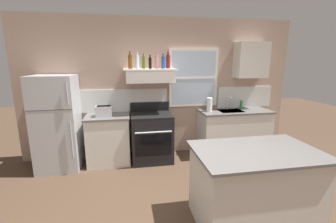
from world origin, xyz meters
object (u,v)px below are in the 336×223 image
at_px(dish_soap_bottle, 241,105).
at_px(bottle_balsamic_dark, 150,63).
at_px(bottle_red_label_wine, 168,61).
at_px(toaster, 104,111).
at_px(stove_range, 152,137).
at_px(bottle_olive_oil_square, 143,62).
at_px(bottle_clear_tall, 137,62).
at_px(kitchen_island, 254,187).
at_px(bottle_blue_liqueur, 163,62).
at_px(bottle_amber_wine, 130,62).
at_px(bottle_rose_pink, 157,62).
at_px(refrigerator, 57,123).
at_px(paper_towel_roll, 209,105).

bearing_deg(dish_soap_bottle, bottle_balsamic_dark, -178.02).
xyz_separation_m(bottle_red_label_wine, dish_soap_bottle, (1.53, -0.01, -0.87)).
xyz_separation_m(toaster, bottle_balsamic_dark, (0.85, 0.09, 0.84)).
bearing_deg(stove_range, bottle_red_label_wine, 23.35).
bearing_deg(bottle_olive_oil_square, toaster, -167.48).
xyz_separation_m(bottle_clear_tall, kitchen_island, (1.21, -2.01, -1.42)).
height_order(bottle_clear_tall, bottle_blue_liqueur, bottle_clear_tall).
bearing_deg(bottle_olive_oil_square, bottle_balsamic_dark, -34.07).
distance_m(bottle_amber_wine, bottle_balsamic_dark, 0.36).
distance_m(bottle_olive_oil_square, kitchen_island, 2.75).
relative_size(bottle_amber_wine, bottle_rose_pink, 1.01).
bearing_deg(kitchen_island, stove_range, 116.64).
bearing_deg(bottle_clear_tall, toaster, -173.45).
xyz_separation_m(bottle_balsamic_dark, dish_soap_bottle, (1.88, 0.07, -0.85)).
xyz_separation_m(toaster, bottle_olive_oil_square, (0.74, 0.16, 0.85)).
xyz_separation_m(refrigerator, bottle_blue_liqueur, (1.89, 0.09, 1.03)).
xyz_separation_m(bottle_olive_oil_square, bottle_blue_liqueur, (0.35, -0.08, 0.00)).
height_order(stove_range, bottle_olive_oil_square, bottle_olive_oil_square).
distance_m(toaster, bottle_amber_wine, 1.00).
xyz_separation_m(bottle_rose_pink, dish_soap_bottle, (1.75, 0.03, -0.87)).
height_order(refrigerator, paper_towel_roll, refrigerator).
xyz_separation_m(toaster, kitchen_island, (1.83, -1.94, -0.55)).
relative_size(bottle_amber_wine, bottle_balsamic_dark, 1.23).
height_order(bottle_olive_oil_square, dish_soap_bottle, bottle_olive_oil_square).
relative_size(refrigerator, dish_soap_bottle, 9.18).
xyz_separation_m(bottle_balsamic_dark, paper_towel_roll, (1.15, -0.03, -0.80)).
bearing_deg(paper_towel_roll, bottle_balsamic_dark, 178.26).
relative_size(bottle_rose_pink, paper_towel_roll, 1.12).
relative_size(bottle_amber_wine, bottle_blue_liqueur, 1.11).
distance_m(bottle_amber_wine, dish_soap_bottle, 2.40).
xyz_separation_m(bottle_clear_tall, paper_towel_roll, (1.38, -0.02, -0.83)).
distance_m(toaster, bottle_balsamic_dark, 1.20).
relative_size(refrigerator, bottle_balsamic_dark, 6.65).
relative_size(bottle_clear_tall, bottle_blue_liqueur, 1.10).
relative_size(stove_range, bottle_amber_wine, 3.57).
distance_m(bottle_olive_oil_square, bottle_blue_liqueur, 0.36).
height_order(stove_range, bottle_blue_liqueur, bottle_blue_liqueur).
distance_m(bottle_balsamic_dark, paper_towel_roll, 1.40).
bearing_deg(bottle_amber_wine, bottle_red_label_wine, 6.80).
xyz_separation_m(stove_range, bottle_red_label_wine, (0.35, 0.15, 1.41)).
xyz_separation_m(bottle_olive_oil_square, paper_towel_roll, (1.27, -0.11, -0.81)).
bearing_deg(bottle_rose_pink, bottle_blue_liqueur, -18.68).
bearing_deg(kitchen_island, paper_towel_roll, 85.05).
bearing_deg(refrigerator, bottle_blue_liqueur, 2.69).
relative_size(bottle_olive_oil_square, paper_towel_roll, 1.00).
bearing_deg(bottle_balsamic_dark, bottle_blue_liqueur, -1.56).
relative_size(bottle_blue_liqueur, kitchen_island, 0.20).
height_order(refrigerator, bottle_blue_liqueur, bottle_blue_liqueur).
bearing_deg(bottle_amber_wine, stove_range, -10.74).
height_order(toaster, bottle_red_label_wine, bottle_red_label_wine).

